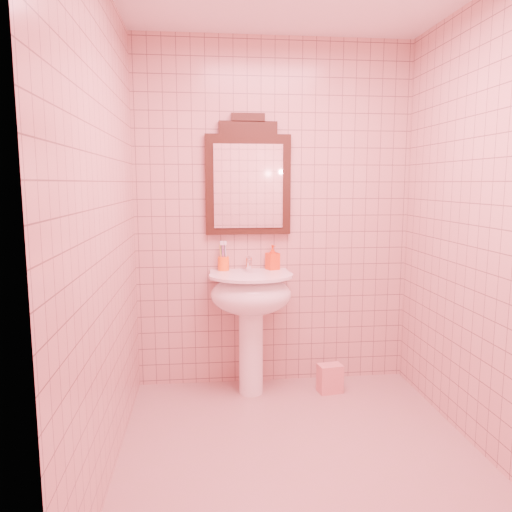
{
  "coord_description": "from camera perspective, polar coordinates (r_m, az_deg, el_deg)",
  "views": [
    {
      "loc": [
        -0.52,
        -2.5,
        1.49
      ],
      "look_at": [
        -0.19,
        0.55,
        1.04
      ],
      "focal_mm": 35.0,
      "sensor_mm": 36.0,
      "label": 1
    }
  ],
  "objects": [
    {
      "name": "pedestal_sink",
      "position": [
        3.48,
        -0.57,
        -5.35
      ],
      "size": [
        0.58,
        0.58,
        0.86
      ],
      "color": "white",
      "rests_on": "floor"
    },
    {
      "name": "faucet",
      "position": [
        3.56,
        -0.79,
        -0.79
      ],
      "size": [
        0.04,
        0.16,
        0.11
      ],
      "color": "white",
      "rests_on": "pedestal_sink"
    },
    {
      "name": "soap_dispenser",
      "position": [
        3.61,
        1.91,
        -0.16
      ],
      "size": [
        0.11,
        0.11,
        0.18
      ],
      "primitive_type": "imported",
      "rotation": [
        0.0,
        0.0,
        0.35
      ],
      "color": "red",
      "rests_on": "pedestal_sink"
    },
    {
      "name": "toothbrush_cup",
      "position": [
        3.58,
        -3.74,
        -0.82
      ],
      "size": [
        0.08,
        0.08,
        0.19
      ],
      "rotation": [
        0.0,
        0.0,
        0.05
      ],
      "color": "#FF5E15",
      "rests_on": "pedestal_sink"
    },
    {
      "name": "back_wall",
      "position": [
        3.64,
        2.09,
        4.62
      ],
      "size": [
        2.0,
        0.02,
        2.5
      ],
      "primitive_type": "cube",
      "color": "#CD9A8F",
      "rests_on": "floor"
    },
    {
      "name": "floor",
      "position": [
        2.95,
        5.27,
        -21.92
      ],
      "size": [
        2.2,
        2.2,
        0.0
      ],
      "primitive_type": "plane",
      "color": "tan",
      "rests_on": "ground"
    },
    {
      "name": "mirror",
      "position": [
        3.58,
        -0.91,
        8.75
      ],
      "size": [
        0.61,
        0.06,
        0.85
      ],
      "color": "black",
      "rests_on": "back_wall"
    },
    {
      "name": "towel",
      "position": [
        3.71,
        8.45,
        -13.66
      ],
      "size": [
        0.18,
        0.14,
        0.2
      ],
      "primitive_type": "cube",
      "rotation": [
        0.0,
        0.0,
        0.15
      ],
      "color": "tan",
      "rests_on": "floor"
    }
  ]
}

